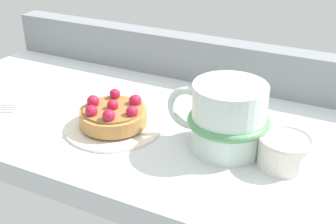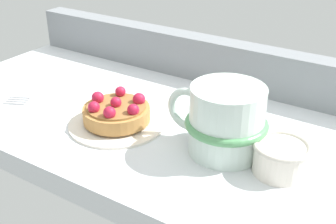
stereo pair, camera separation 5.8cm
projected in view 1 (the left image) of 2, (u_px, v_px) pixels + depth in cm
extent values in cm
cube|color=silver|center=(144.00, 125.00, 66.11)|extent=(74.13, 37.40, 3.34)
cube|color=gray|center=(189.00, 57.00, 76.86)|extent=(72.64, 4.02, 7.57)
cylinder|color=silver|center=(114.00, 125.00, 61.96)|extent=(13.99, 13.99, 0.77)
cylinder|color=silver|center=(114.00, 126.00, 62.05)|extent=(7.70, 7.70, 0.38)
cylinder|color=#B77F42|center=(113.00, 116.00, 61.32)|extent=(9.60, 9.60, 2.01)
cylinder|color=olive|center=(113.00, 109.00, 60.78)|extent=(8.45, 8.45, 0.30)
sphere|color=#B71938|center=(113.00, 105.00, 60.49)|extent=(1.60, 1.60, 1.60)
sphere|color=#B71938|center=(132.00, 112.00, 58.81)|extent=(1.68, 1.68, 1.68)
sphere|color=#B71938|center=(134.00, 100.00, 61.95)|extent=(1.83, 1.83, 1.83)
sphere|color=#B71938|center=(115.00, 94.00, 63.48)|extent=(1.59, 1.59, 1.59)
sphere|color=#B71938|center=(93.00, 101.00, 61.36)|extent=(1.79, 1.79, 1.79)
sphere|color=#B71938|center=(91.00, 111.00, 58.81)|extent=(1.69, 1.69, 1.69)
sphere|color=#B71938|center=(109.00, 116.00, 57.59)|extent=(1.72, 1.72, 1.72)
cylinder|color=silver|center=(228.00, 117.00, 55.27)|extent=(9.47, 9.47, 9.06)
torus|color=#569960|center=(228.00, 120.00, 55.47)|extent=(10.61, 10.61, 1.09)
torus|color=silver|center=(188.00, 108.00, 57.48)|extent=(6.09, 1.01, 6.09)
cube|color=silver|center=(2.00, 111.00, 66.03)|extent=(3.24, 1.78, 0.60)
cube|color=silver|center=(3.00, 109.00, 66.68)|extent=(3.24, 1.78, 0.60)
cube|color=silver|center=(5.00, 107.00, 67.33)|extent=(3.24, 1.78, 0.60)
cube|color=silver|center=(6.00, 104.00, 67.98)|extent=(3.24, 1.78, 0.60)
cylinder|color=silver|center=(284.00, 152.00, 53.01)|extent=(6.42, 6.42, 3.66)
torus|color=beige|center=(286.00, 139.00, 52.17)|extent=(6.89, 6.89, 0.60)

